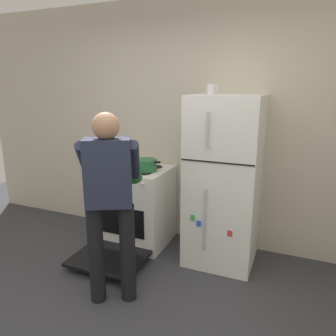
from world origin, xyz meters
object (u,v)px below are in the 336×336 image
(coffee_mug, at_px, (211,89))
(pepper_mill, at_px, (121,155))
(refrigerator, at_px, (224,181))
(stove_range, at_px, (135,207))
(red_pot, at_px, (146,165))
(person_cook, at_px, (109,192))

(coffee_mug, distance_m, pepper_mill, 1.39)
(refrigerator, bearing_deg, stove_range, -179.02)
(stove_range, distance_m, pepper_mill, 0.65)
(coffee_mug, xyz_separation_m, pepper_mill, (-1.14, 0.15, -0.78))
(stove_range, distance_m, coffee_mug, 1.56)
(stove_range, xyz_separation_m, coffee_mug, (0.84, 0.07, 1.32))
(red_pot, distance_m, pepper_mill, 0.52)
(red_pot, bearing_deg, coffee_mug, 8.40)
(stove_range, xyz_separation_m, person_cook, (0.31, -0.98, 0.52))
(refrigerator, height_order, red_pot, refrigerator)
(pepper_mill, bearing_deg, stove_range, -35.97)
(refrigerator, bearing_deg, person_cook, -125.46)
(stove_range, relative_size, coffee_mug, 10.77)
(refrigerator, xyz_separation_m, stove_range, (-1.01, -0.02, -0.42))
(red_pot, bearing_deg, person_cook, -81.15)
(stove_range, height_order, red_pot, red_pot)
(stove_range, relative_size, red_pot, 3.52)
(red_pot, xyz_separation_m, pepper_mill, (-0.46, 0.25, 0.02))
(coffee_mug, height_order, pepper_mill, coffee_mug)
(pepper_mill, bearing_deg, refrigerator, -8.67)
(stove_range, relative_size, pepper_mill, 7.74)
(person_cook, xyz_separation_m, coffee_mug, (0.53, 1.04, 0.80))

